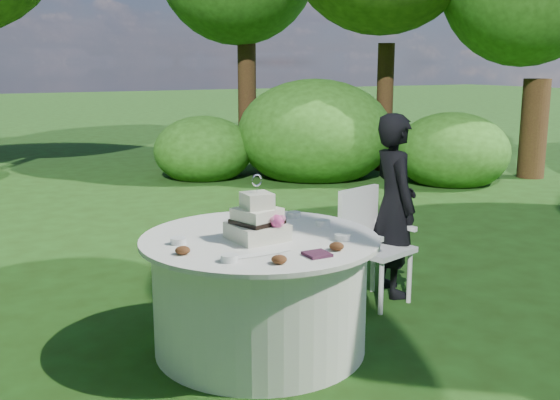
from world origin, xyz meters
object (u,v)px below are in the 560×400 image
object	(u,v)px
napkins	(317,254)
guest	(394,205)
cake	(258,222)
chair	(370,237)
table	(260,292)

from	to	relation	value
napkins	guest	distance (m)	1.66
guest	cake	bearing A→B (deg)	122.64
napkins	guest	world-z (taller)	guest
napkins	cake	size ratio (longest dim) A/B	0.33
chair	guest	bearing A→B (deg)	10.44
cake	chair	bearing A→B (deg)	20.80
table	cake	xyz separation A→B (m)	(-0.04, -0.05, 0.50)
napkins	chair	world-z (taller)	chair
cake	chair	world-z (taller)	cake
napkins	cake	distance (m)	0.52
napkins	chair	distance (m)	1.44
guest	chair	distance (m)	0.36
cake	chair	size ratio (longest dim) A/B	0.47
napkins	guest	bearing A→B (deg)	36.89
table	chair	xyz separation A→B (m)	(1.17, 0.41, 0.13)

